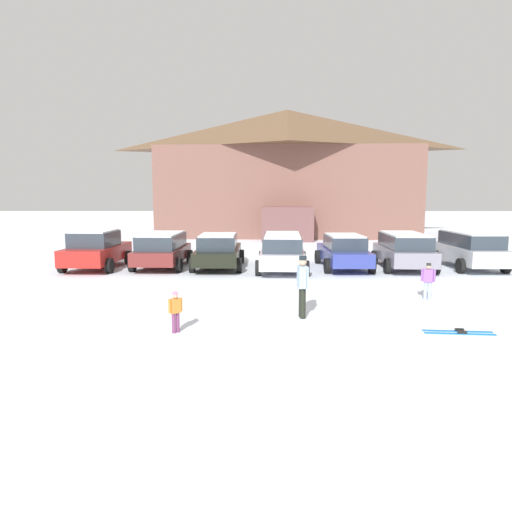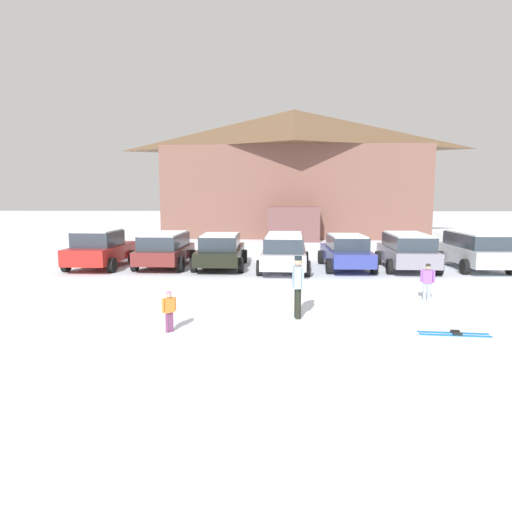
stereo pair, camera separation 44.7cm
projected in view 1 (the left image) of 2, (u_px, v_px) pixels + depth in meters
name	position (u px, v px, depth m)	size (l,w,h in m)	color
ground	(307.00, 368.00, 8.68)	(160.00, 160.00, 0.00)	white
ski_lodge	(287.00, 172.00, 36.77)	(20.52, 11.68, 9.93)	brown
parked_red_sedan	(96.00, 249.00, 20.16)	(2.35, 4.10, 1.71)	#B0221D
parked_maroon_van	(162.00, 249.00, 20.45)	(2.30, 4.21, 1.56)	maroon
parked_black_sedan	(218.00, 250.00, 20.40)	(2.20, 4.53, 1.52)	black
parked_white_suv	(282.00, 251.00, 19.74)	(2.34, 4.88, 1.58)	white
parked_blue_hatchback	(344.00, 251.00, 20.21)	(2.14, 4.45, 1.52)	#313D94
parked_grey_wagon	(404.00, 249.00, 20.06)	(2.35, 4.32, 1.59)	gray
parked_silver_wagon	(469.00, 249.00, 20.19)	(2.15, 4.33, 1.64)	#B8BEC6
skier_child_in_purple_jacket	(428.00, 279.00, 14.17)	(0.40, 0.26, 1.16)	#A1B4D4
skier_adult_in_blue_parka	(302.00, 283.00, 12.11)	(0.28, 0.62, 1.67)	black
skier_child_in_orange_jacket	(175.00, 310.00, 10.83)	(0.30, 0.26, 0.99)	#753762
pair_of_skis	(459.00, 332.00, 10.87)	(1.65, 0.44, 0.08)	blue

